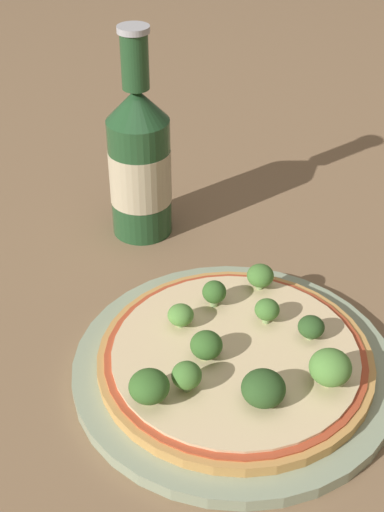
{
  "coord_description": "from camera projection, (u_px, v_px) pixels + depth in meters",
  "views": [
    {
      "loc": [
        0.03,
        -0.46,
        0.45
      ],
      "look_at": [
        -0.06,
        0.07,
        0.06
      ],
      "focal_mm": 50.0,
      "sensor_mm": 36.0,
      "label": 1
    }
  ],
  "objects": [
    {
      "name": "ground_plane",
      "position": [
        249.0,
        362.0,
        0.64
      ],
      "size": [
        3.0,
        3.0,
        0.0
      ],
      "primitive_type": "plane",
      "color": "#846647"
    },
    {
      "name": "plate",
      "position": [
        234.0,
        367.0,
        0.62
      ],
      "size": [
        0.28,
        0.28,
        0.01
      ],
      "color": "#93A384",
      "rests_on": "ground_plane"
    },
    {
      "name": "pizza",
      "position": [
        235.0,
        357.0,
        0.61
      ],
      "size": [
        0.24,
        0.24,
        0.01
      ],
      "color": "tan",
      "rests_on": "plate"
    },
    {
      "name": "broccoli_floret_0",
      "position": [
        206.0,
        345.0,
        0.6
      ],
      "size": [
        0.03,
        0.03,
        0.03
      ],
      "color": "#89A866",
      "rests_on": "pizza"
    },
    {
      "name": "broccoli_floret_1",
      "position": [
        187.0,
        376.0,
        0.57
      ],
      "size": [
        0.02,
        0.02,
        0.03
      ],
      "color": "#89A866",
      "rests_on": "pizza"
    },
    {
      "name": "broccoli_floret_2",
      "position": [
        263.0,
        388.0,
        0.56
      ],
      "size": [
        0.04,
        0.04,
        0.03
      ],
      "color": "#89A866",
      "rests_on": "pizza"
    },
    {
      "name": "broccoli_floret_3",
      "position": [
        311.0,
        327.0,
        0.62
      ],
      "size": [
        0.02,
        0.02,
        0.02
      ],
      "color": "#89A866",
      "rests_on": "pizza"
    },
    {
      "name": "broccoli_floret_4",
      "position": [
        214.0,
        292.0,
        0.65
      ],
      "size": [
        0.02,
        0.02,
        0.03
      ],
      "color": "#89A866",
      "rests_on": "pizza"
    },
    {
      "name": "broccoli_floret_5",
      "position": [
        330.0,
        368.0,
        0.57
      ],
      "size": [
        0.03,
        0.03,
        0.03
      ],
      "color": "#89A866",
      "rests_on": "pizza"
    },
    {
      "name": "broccoli_floret_6",
      "position": [
        258.0,
        275.0,
        0.67
      ],
      "size": [
        0.03,
        0.03,
        0.03
      ],
      "color": "#89A866",
      "rests_on": "pizza"
    },
    {
      "name": "broccoli_floret_7",
      "position": [
        149.0,
        387.0,
        0.55
      ],
      "size": [
        0.03,
        0.03,
        0.03
      ],
      "color": "#89A866",
      "rests_on": "pizza"
    },
    {
      "name": "broccoli_floret_8",
      "position": [
        181.0,
        315.0,
        0.63
      ],
      "size": [
        0.02,
        0.02,
        0.02
      ],
      "color": "#89A866",
      "rests_on": "pizza"
    },
    {
      "name": "broccoli_floret_9",
      "position": [
        267.0,
        310.0,
        0.63
      ],
      "size": [
        0.02,
        0.02,
        0.02
      ],
      "color": "#89A866",
      "rests_on": "pizza"
    },
    {
      "name": "beer_bottle",
      "position": [
        140.0,
        162.0,
        0.76
      ],
      "size": [
        0.07,
        0.07,
        0.23
      ],
      "color": "#234C28",
      "rests_on": "ground_plane"
    }
  ]
}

